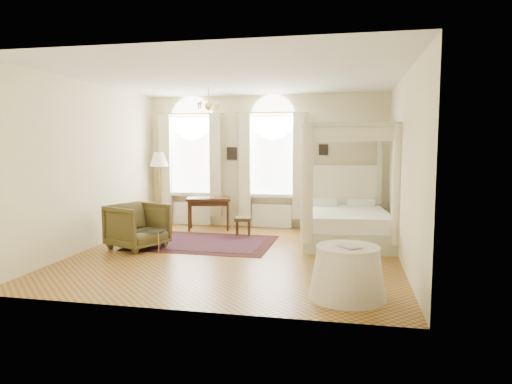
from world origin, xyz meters
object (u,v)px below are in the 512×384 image
(canopy_bed, at_px, (346,216))
(nightstand, at_px, (375,221))
(writing_desk, at_px, (209,202))
(stool, at_px, (243,220))
(side_table, at_px, (347,272))
(armchair, at_px, (138,226))
(coffee_table, at_px, (150,232))
(floor_lamp, at_px, (159,163))

(canopy_bed, relative_size, nightstand, 4.34)
(writing_desk, xyz_separation_m, stool, (0.98, -0.52, -0.33))
(writing_desk, distance_m, side_table, 5.52)
(armchair, bearing_deg, canopy_bed, -47.52)
(side_table, bearing_deg, writing_desk, 127.28)
(canopy_bed, relative_size, side_table, 2.38)
(armchair, relative_size, coffee_table, 1.72)
(stool, xyz_separation_m, coffee_table, (-1.48, -1.75, 0.00))
(stool, bearing_deg, canopy_bed, -8.17)
(floor_lamp, bearing_deg, canopy_bed, -14.96)
(writing_desk, height_order, coffee_table, writing_desk)
(stool, relative_size, coffee_table, 0.73)
(canopy_bed, relative_size, armchair, 2.50)
(canopy_bed, xyz_separation_m, stool, (-2.31, 0.33, -0.22))
(nightstand, distance_m, coffee_table, 5.17)
(stool, height_order, coffee_table, stool)
(canopy_bed, distance_m, stool, 2.34)
(writing_desk, distance_m, armchair, 2.35)
(nightstand, distance_m, side_table, 4.77)
(nightstand, height_order, armchair, armchair)
(side_table, bearing_deg, stool, 121.40)
(nightstand, distance_m, armchair, 5.40)
(writing_desk, xyz_separation_m, floor_lamp, (-1.44, 0.41, 0.92))
(writing_desk, bearing_deg, floor_lamp, 164.03)
(stool, distance_m, coffee_table, 2.29)
(canopy_bed, bearing_deg, nightstand, 60.59)
(nightstand, relative_size, side_table, 0.55)
(canopy_bed, xyz_separation_m, nightstand, (0.67, 1.20, -0.28))
(nightstand, xyz_separation_m, coffee_table, (-4.46, -2.62, 0.06))
(stool, xyz_separation_m, side_table, (2.36, -3.86, 0.00))
(canopy_bed, distance_m, coffee_table, 4.05)
(stool, xyz_separation_m, floor_lamp, (-2.42, 0.93, 1.25))
(stool, bearing_deg, side_table, -58.60)
(canopy_bed, bearing_deg, stool, 171.83)
(armchair, height_order, floor_lamp, floor_lamp)
(writing_desk, bearing_deg, stool, -27.98)
(writing_desk, height_order, side_table, writing_desk)
(coffee_table, bearing_deg, armchair, 167.10)
(nightstand, distance_m, floor_lamp, 5.56)
(armchair, xyz_separation_m, side_table, (4.13, -2.18, -0.10))
(canopy_bed, bearing_deg, coffee_table, -159.45)
(floor_lamp, bearing_deg, side_table, -45.11)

